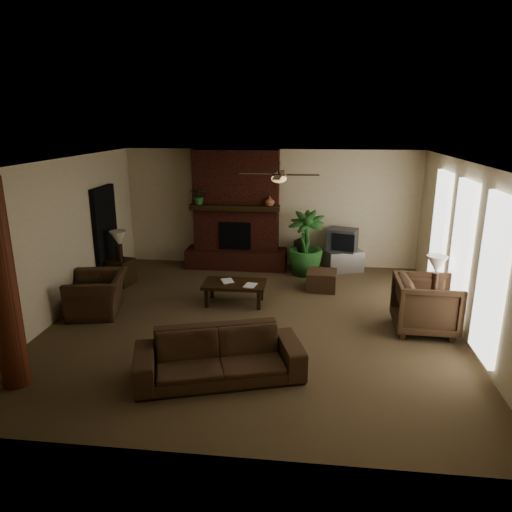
# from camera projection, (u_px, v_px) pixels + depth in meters

# --- Properties ---
(room_shell) EXTENTS (7.00, 7.00, 7.00)m
(room_shell) POSITION_uv_depth(u_px,v_px,m) (253.00, 246.00, 7.98)
(room_shell) COLOR brown
(room_shell) RESTS_ON ground
(fireplace) EXTENTS (2.40, 0.70, 2.80)m
(fireplace) POSITION_uv_depth(u_px,v_px,m) (236.00, 220.00, 11.21)
(fireplace) COLOR #4B1D14
(fireplace) RESTS_ON ground
(windows) EXTENTS (0.08, 3.65, 2.35)m
(windows) POSITION_uv_depth(u_px,v_px,m) (461.00, 252.00, 7.80)
(windows) COLOR white
(windows) RESTS_ON ground
(log_column) EXTENTS (0.36, 0.36, 2.80)m
(log_column) POSITION_uv_depth(u_px,v_px,m) (2.00, 287.00, 6.01)
(log_column) COLOR #5B2816
(log_column) RESTS_ON ground
(doorway) EXTENTS (0.10, 1.00, 2.10)m
(doorway) POSITION_uv_depth(u_px,v_px,m) (106.00, 235.00, 10.17)
(doorway) COLOR black
(doorway) RESTS_ON ground
(ceiling_fan) EXTENTS (1.35, 1.35, 0.37)m
(ceiling_fan) POSITION_uv_depth(u_px,v_px,m) (279.00, 177.00, 7.90)
(ceiling_fan) COLOR black
(ceiling_fan) RESTS_ON ceiling
(sofa) EXTENTS (2.38, 1.32, 0.89)m
(sofa) POSITION_uv_depth(u_px,v_px,m) (219.00, 348.00, 6.44)
(sofa) COLOR #402C1B
(sofa) RESTS_ON ground
(armchair_left) EXTENTS (0.95, 1.24, 0.97)m
(armchair_left) POSITION_uv_depth(u_px,v_px,m) (97.00, 288.00, 8.63)
(armchair_left) COLOR #402C1B
(armchair_left) RESTS_ON ground
(armchair_right) EXTENTS (0.96, 1.02, 1.02)m
(armchair_right) POSITION_uv_depth(u_px,v_px,m) (426.00, 302.00, 7.87)
(armchair_right) COLOR #402C1B
(armchair_right) RESTS_ON ground
(coffee_table) EXTENTS (1.20, 0.70, 0.43)m
(coffee_table) POSITION_uv_depth(u_px,v_px,m) (235.00, 285.00, 9.09)
(coffee_table) COLOR black
(coffee_table) RESTS_ON ground
(ottoman) EXTENTS (0.65, 0.65, 0.40)m
(ottoman) POSITION_uv_depth(u_px,v_px,m) (322.00, 280.00, 9.90)
(ottoman) COLOR #402C1B
(ottoman) RESTS_ON ground
(tv_stand) EXTENTS (0.97, 0.76, 0.50)m
(tv_stand) POSITION_uv_depth(u_px,v_px,m) (343.00, 261.00, 11.10)
(tv_stand) COLOR #B1B1B4
(tv_stand) RESTS_ON ground
(tv) EXTENTS (0.77, 0.69, 0.52)m
(tv) POSITION_uv_depth(u_px,v_px,m) (342.00, 240.00, 10.96)
(tv) COLOR #38383B
(tv) RESTS_ON tv_stand
(floor_vase) EXTENTS (0.34, 0.34, 0.77)m
(floor_vase) POSITION_uv_depth(u_px,v_px,m) (301.00, 252.00, 11.17)
(floor_vase) COLOR black
(floor_vase) RESTS_ON ground
(floor_plant) EXTENTS (0.99, 1.56, 0.82)m
(floor_plant) POSITION_uv_depth(u_px,v_px,m) (305.00, 257.00, 10.82)
(floor_plant) COLOR #275823
(floor_plant) RESTS_ON ground
(side_table_left) EXTENTS (0.60, 0.60, 0.55)m
(side_table_left) POSITION_uv_depth(u_px,v_px,m) (120.00, 272.00, 10.20)
(side_table_left) COLOR black
(side_table_left) RESTS_ON ground
(lamp_left) EXTENTS (0.37, 0.37, 0.65)m
(lamp_left) POSITION_uv_depth(u_px,v_px,m) (118.00, 240.00, 9.96)
(lamp_left) COLOR black
(lamp_left) RESTS_ON side_table_left
(side_table_right) EXTENTS (0.62, 0.62, 0.55)m
(side_table_right) POSITION_uv_depth(u_px,v_px,m) (431.00, 305.00, 8.39)
(side_table_right) COLOR black
(side_table_right) RESTS_ON ground
(lamp_right) EXTENTS (0.44, 0.44, 0.65)m
(lamp_right) POSITION_uv_depth(u_px,v_px,m) (437.00, 267.00, 8.14)
(lamp_right) COLOR black
(lamp_right) RESTS_ON side_table_right
(mantel_plant) EXTENTS (0.46, 0.49, 0.33)m
(mantel_plant) POSITION_uv_depth(u_px,v_px,m) (199.00, 197.00, 10.87)
(mantel_plant) COLOR #275823
(mantel_plant) RESTS_ON fireplace
(mantel_vase) EXTENTS (0.26, 0.26, 0.22)m
(mantel_vase) POSITION_uv_depth(u_px,v_px,m) (270.00, 201.00, 10.69)
(mantel_vase) COLOR #945E3B
(mantel_vase) RESTS_ON fireplace
(book_a) EXTENTS (0.21, 0.11, 0.29)m
(book_a) POSITION_uv_depth(u_px,v_px,m) (222.00, 275.00, 9.05)
(book_a) COLOR #999999
(book_a) RESTS_ON coffee_table
(book_b) EXTENTS (0.21, 0.06, 0.29)m
(book_b) POSITION_uv_depth(u_px,v_px,m) (245.00, 278.00, 8.87)
(book_b) COLOR #999999
(book_b) RESTS_ON coffee_table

